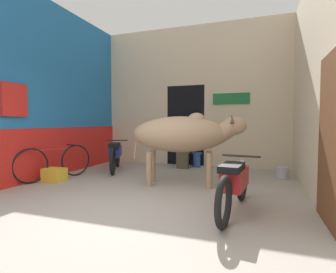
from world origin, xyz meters
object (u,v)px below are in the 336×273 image
at_px(cow, 184,134).
at_px(motorcycle_near, 234,182).
at_px(motorcycle_far, 115,154).
at_px(crate, 54,175).
at_px(bucket, 282,173).
at_px(shopkeeper_seated, 184,146).
at_px(plastic_stool, 197,159).
at_px(bicycle, 55,162).

bearing_deg(cow, motorcycle_near, -49.67).
distance_m(motorcycle_far, crate, 1.66).
bearing_deg(crate, motorcycle_near, -10.69).
relative_size(cow, bucket, 8.79).
bearing_deg(shopkeeper_seated, plastic_stool, 36.18).
relative_size(shopkeeper_seated, crate, 2.60).
distance_m(motorcycle_near, motorcycle_far, 3.92).
distance_m(bicycle, plastic_stool, 3.65).
height_order(motorcycle_near, bucket, motorcycle_near).
xyz_separation_m(motorcycle_near, motorcycle_far, (-3.22, 2.25, 0.01)).
height_order(shopkeeper_seated, plastic_stool, shopkeeper_seated).
bearing_deg(plastic_stool, motorcycle_near, -68.92).
xyz_separation_m(cow, motorcycle_near, (1.10, -1.29, -0.59)).
relative_size(plastic_stool, crate, 0.93).
xyz_separation_m(motorcycle_far, crate, (-0.58, -1.53, -0.29)).
relative_size(bicycle, plastic_stool, 4.10).
bearing_deg(bucket, bicycle, -159.90).
relative_size(bicycle, shopkeeper_seated, 1.46).
bearing_deg(bicycle, plastic_stool, 44.94).
bearing_deg(motorcycle_near, shopkeeper_seated, 117.05).
xyz_separation_m(motorcycle_far, bicycle, (-0.69, -1.38, -0.06)).
xyz_separation_m(shopkeeper_seated, bucket, (2.45, -0.62, -0.47)).
distance_m(cow, motorcycle_far, 2.40).
xyz_separation_m(cow, motorcycle_far, (-2.12, 0.96, -0.58)).
distance_m(cow, bicycle, 2.91).
xyz_separation_m(motorcycle_near, bucket, (0.81, 2.60, -0.29)).
xyz_separation_m(motorcycle_far, shopkeeper_seated, (1.57, 0.97, 0.16)).
bearing_deg(bicycle, shopkeeper_seated, 45.98).
bearing_deg(bicycle, motorcycle_far, 63.29).
distance_m(motorcycle_near, bicycle, 4.01).
xyz_separation_m(crate, bucket, (4.60, 1.88, -0.01)).
bearing_deg(shopkeeper_seated, bucket, -14.14).
height_order(plastic_stool, bucket, plastic_stool).
xyz_separation_m(motorcycle_near, bicycle, (-3.91, 0.87, -0.05)).
height_order(motorcycle_near, motorcycle_far, motorcycle_far).
relative_size(motorcycle_far, plastic_stool, 4.21).
bearing_deg(bicycle, crate, -53.44).
relative_size(cow, motorcycle_near, 1.22).
relative_size(motorcycle_near, bicycle, 1.12).
xyz_separation_m(motorcycle_near, shopkeeper_seated, (-1.64, 3.22, 0.17)).
height_order(motorcycle_far, plastic_stool, motorcycle_far).
xyz_separation_m(bicycle, bucket, (4.72, 1.73, -0.25)).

